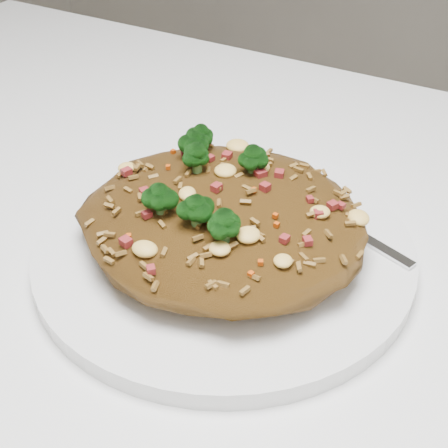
{
  "coord_description": "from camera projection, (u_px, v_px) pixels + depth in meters",
  "views": [
    {
      "loc": [
        0.15,
        -0.27,
        1.04
      ],
      "look_at": [
        -0.02,
        0.04,
        0.78
      ],
      "focal_mm": 50.0,
      "sensor_mm": 36.0,
      "label": 1
    }
  ],
  "objects": [
    {
      "name": "dining_table",
      "position": [
        226.0,
        383.0,
        0.48
      ],
      "size": [
        1.2,
        0.8,
        0.75
      ],
      "color": "white",
      "rests_on": "ground"
    },
    {
      "name": "plate",
      "position": [
        224.0,
        248.0,
        0.45
      ],
      "size": [
        0.27,
        0.27,
        0.01
      ],
      "primitive_type": "cylinder",
      "color": "white",
      "rests_on": "dining_table"
    },
    {
      "name": "fried_rice",
      "position": [
        223.0,
        209.0,
        0.43
      ],
      "size": [
        0.2,
        0.19,
        0.06
      ],
      "color": "brown",
      "rests_on": "plate"
    },
    {
      "name": "fork",
      "position": [
        331.0,
        218.0,
        0.47
      ],
      "size": [
        0.16,
        0.07,
        0.0
      ],
      "rotation": [
        0.0,
        0.0,
        -0.34
      ],
      "color": "silver",
      "rests_on": "plate"
    }
  ]
}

